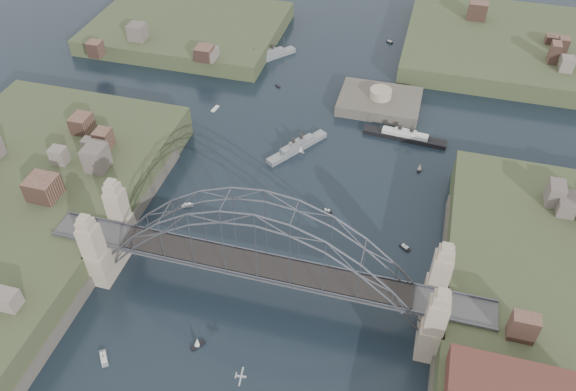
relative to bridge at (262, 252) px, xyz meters
The scene contains 21 objects.
ground 12.32m from the bridge, ahead, with size 500.00×500.00×0.00m, color black.
bridge is the anchor object (origin of this frame).
shore_west 58.25m from the bridge, behind, with size 50.50×90.00×12.00m.
headland_nw 110.41m from the bridge, 120.07° to the left, with size 60.00×45.00×9.00m, color #3A4527.
headland_ne 121.38m from the bridge, 65.56° to the left, with size 70.00×55.00×9.50m, color #3A4527.
fort_island 72.14m from the bridge, 80.27° to the left, with size 22.00×16.00×9.40m.
wharf_shed 46.23m from the bridge, 17.65° to the right, with size 20.00×8.00×4.00m, color #592D26.
naval_cruiser_near 47.08m from the bridge, 96.34° to the left, with size 12.22×16.82×5.55m.
naval_cruiser_far 91.06m from the bridge, 105.89° to the left, with size 13.75×15.52×6.16m.
ocean_liner 61.60m from the bridge, 70.20° to the left, with size 21.52×4.44×5.24m.
aeroplane 21.89m from the bridge, 83.14° to the right, with size 1.85×3.41×0.49m.
small_boat_a 32.72m from the bridge, 141.37° to the left, with size 2.71×1.92×1.43m.
small_boat_b 29.03m from the bridge, 74.60° to the left, with size 2.12×0.87×1.43m.
small_boat_c 19.87m from the bridge, 119.80° to the right, with size 2.33×2.79×2.38m.
small_boat_d 53.21m from the bridge, 60.65° to the left, with size 1.22×2.14×2.38m.
small_boat_e 65.94m from the bridge, 118.91° to the left, with size 1.53×3.20×0.45m.
small_boat_f 46.27m from the bridge, 95.06° to the left, with size 1.89×1.48×2.38m.
small_boat_h 75.46m from the bridge, 103.86° to the left, with size 1.88×1.70×0.45m.
small_boat_i 33.72m from the bridge, 37.35° to the left, with size 2.49×2.02×1.43m.
small_boat_j 33.31m from the bridge, 137.72° to the right, with size 3.01×3.46×1.43m.
small_boat_k 108.24m from the bridge, 84.73° to the left, with size 2.25×1.64×1.43m.
Camera 1 is at (22.34, -64.18, 89.26)m, focal length 35.52 mm.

